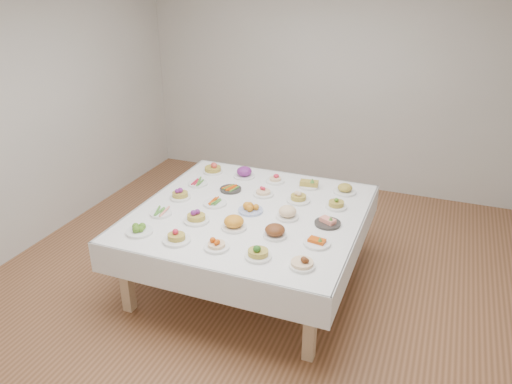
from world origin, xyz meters
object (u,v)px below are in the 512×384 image
(dish_24, at_px, (345,188))
(display_table, at_px, (250,218))
(dish_0, at_px, (139,229))
(dish_12, at_px, (251,207))

(dish_24, bearing_deg, display_table, -135.27)
(display_table, xyz_separation_m, dish_0, (-0.72, -0.72, 0.11))
(display_table, distance_m, dish_12, 0.12)
(dish_0, distance_m, dish_12, 1.02)
(display_table, bearing_deg, dish_24, 44.73)
(display_table, height_order, dish_24, dish_24)
(dish_12, bearing_deg, display_table, 134.74)
(dish_12, bearing_deg, dish_24, 45.52)
(display_table, relative_size, dish_24, 9.15)
(display_table, distance_m, dish_0, 1.02)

